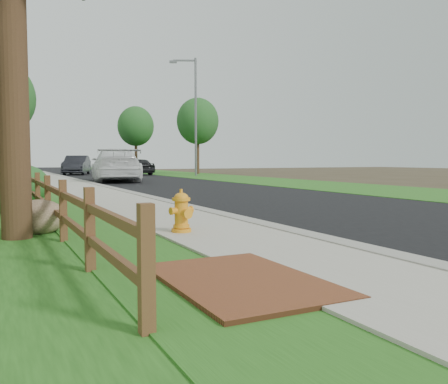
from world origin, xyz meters
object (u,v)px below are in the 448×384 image
dark_car_mid (137,166)px  white_suv (115,165)px  streetlight (193,110)px  ranch_fence (42,194)px  fire_hydrant (182,212)px

dark_car_mid → white_suv: bearing=57.9°
dark_car_mid → streetlight: (3.62, -4.67, 4.82)m
ranch_fence → dark_car_mid: (10.80, 29.84, 0.16)m
fire_hydrant → dark_car_mid: bearing=75.5°
dark_car_mid → streetlight: bearing=117.6°
ranch_fence → white_suv: white_suv is taller
streetlight → white_suv: bearing=-140.0°
dark_car_mid → streetlight: 7.63m
ranch_fence → dark_car_mid: 31.74m
fire_hydrant → streetlight: (12.36, 29.03, 5.13)m
white_suv → dark_car_mid: bearing=-102.5°
ranch_fence → fire_hydrant: 4.38m
fire_hydrant → dark_car_mid: 34.82m
dark_car_mid → fire_hydrant: bearing=65.3°
ranch_fence → white_suv: size_ratio=2.39×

